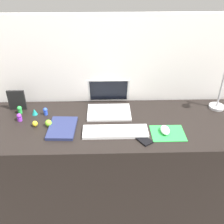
% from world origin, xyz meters
% --- Properties ---
extents(ground_plane, '(6.00, 6.00, 0.00)m').
position_xyz_m(ground_plane, '(0.00, 0.00, 0.00)').
color(ground_plane, slate).
extents(back_wall, '(2.99, 0.05, 1.37)m').
position_xyz_m(back_wall, '(0.00, 0.34, 0.69)').
color(back_wall, silver).
rests_on(back_wall, ground_plane).
extents(desk, '(1.79, 0.60, 0.74)m').
position_xyz_m(desk, '(0.00, 0.00, 0.37)').
color(desk, black).
rests_on(desk, ground_plane).
extents(laptop, '(0.30, 0.27, 0.21)m').
position_xyz_m(laptop, '(-0.03, 0.19, 0.79)').
color(laptop, white).
rests_on(laptop, desk).
extents(keyboard, '(0.41, 0.13, 0.02)m').
position_xyz_m(keyboard, '(0.01, -0.11, 0.75)').
color(keyboard, white).
rests_on(keyboard, desk).
extents(mousepad, '(0.21, 0.17, 0.00)m').
position_xyz_m(mousepad, '(0.34, -0.12, 0.74)').
color(mousepad, green).
rests_on(mousepad, desk).
extents(mouse, '(0.06, 0.10, 0.03)m').
position_xyz_m(mouse, '(0.32, -0.11, 0.76)').
color(mouse, white).
rests_on(mouse, mousepad).
extents(cell_phone, '(0.12, 0.14, 0.01)m').
position_xyz_m(cell_phone, '(0.17, -0.18, 0.74)').
color(cell_phone, black).
rests_on(cell_phone, desk).
extents(desk_lamp, '(0.11, 0.17, 0.34)m').
position_xyz_m(desk_lamp, '(0.75, 0.14, 0.90)').
color(desk_lamp, '#B7B7BC').
rests_on(desk_lamp, desk).
extents(notebook_pad, '(0.18, 0.25, 0.02)m').
position_xyz_m(notebook_pad, '(-0.33, -0.06, 0.75)').
color(notebook_pad, navy).
rests_on(notebook_pad, desk).
extents(picture_frame, '(0.12, 0.02, 0.15)m').
position_xyz_m(picture_frame, '(-0.68, 0.20, 0.81)').
color(picture_frame, black).
rests_on(picture_frame, desk).
extents(toy_figurine_blue, '(0.03, 0.03, 0.05)m').
position_xyz_m(toy_figurine_blue, '(-0.47, 0.12, 0.77)').
color(toy_figurine_blue, blue).
rests_on(toy_figurine_blue, desk).
extents(toy_figurine_purple, '(0.03, 0.03, 0.05)m').
position_xyz_m(toy_figurine_purple, '(-0.63, 0.05, 0.77)').
color(toy_figurine_purple, purple).
rests_on(toy_figurine_purple, desk).
extents(toy_figurine_yellow, '(0.03, 0.03, 0.04)m').
position_xyz_m(toy_figurine_yellow, '(-0.52, -0.02, 0.76)').
color(toy_figurine_yellow, yellow).
rests_on(toy_figurine_yellow, desk).
extents(toy_figurine_green, '(0.03, 0.03, 0.06)m').
position_xyz_m(toy_figurine_green, '(-0.65, 0.14, 0.77)').
color(toy_figurine_green, green).
rests_on(toy_figurine_green, desk).
extents(toy_figurine_lime, '(0.04, 0.04, 0.05)m').
position_xyz_m(toy_figurine_lime, '(-0.43, -0.02, 0.76)').
color(toy_figurine_lime, '#8CDB33').
rests_on(toy_figurine_lime, desk).
extents(toy_figurine_teal, '(0.04, 0.04, 0.04)m').
position_xyz_m(toy_figurine_teal, '(-0.55, 0.12, 0.76)').
color(toy_figurine_teal, teal).
rests_on(toy_figurine_teal, desk).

